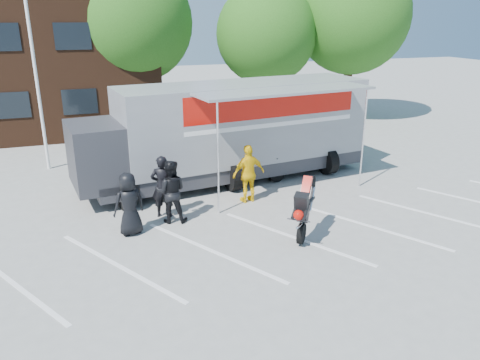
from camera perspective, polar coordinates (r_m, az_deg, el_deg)
ground at (r=12.41m, az=7.75°, el=-9.01°), size 100.00×100.00×0.00m
parking_bay_lines at (r=13.20m, az=5.80°, el=-7.08°), size 18.09×13.33×0.01m
flagpole at (r=19.72m, az=-23.38°, el=15.49°), size 1.61×0.12×8.00m
tree_left at (r=25.86m, az=-12.96°, el=18.21°), size 6.12×6.12×8.64m
tree_mid at (r=26.68m, az=3.21°, el=17.32°), size 5.44×5.44×7.68m
tree_right at (r=28.51m, az=13.53°, el=18.85°), size 6.46×6.46×9.12m
transporter_truck at (r=17.80m, az=-0.89°, el=0.12°), size 11.90×6.81×3.60m
parked_motorcycle at (r=17.22m, az=2.37°, el=-0.57°), size 2.21×0.97×1.12m
stunt_bike_rider at (r=13.47m, az=8.08°, el=-6.64°), size 1.65×1.76×1.94m
spectator_leather_a at (r=13.41m, az=-13.37°, el=-2.87°), size 1.00×0.78×1.81m
spectator_leather_b at (r=14.38m, az=-9.41°, el=-0.79°), size 0.81×0.65×1.94m
spectator_leather_c at (r=13.97m, az=-8.44°, el=-1.40°), size 1.10×0.96×1.92m
spectator_hivis at (r=15.34m, az=1.06°, el=0.77°), size 1.20×0.64×1.95m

